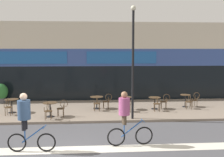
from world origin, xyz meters
TOP-DOWN VIEW (x-y plane):
  - sidewalk_slab at (0.00, 7.25)m, footprint 40.00×5.50m
  - storefront_facade at (0.00, 11.96)m, footprint 40.00×4.06m
  - bike_lane_stripe at (0.00, 1.05)m, footprint 36.00×0.70m
  - bistro_table_0 at (-3.45, 6.54)m, footprint 0.76×0.76m
  - bistro_table_1 at (-1.15, 5.48)m, footprint 0.76×0.76m
  - bistro_table_2 at (1.32, 7.24)m, footprint 0.77×0.77m
  - bistro_table_3 at (3.05, 6.88)m, footprint 0.68×0.68m
  - bistro_table_4 at (4.78, 6.93)m, footprint 0.71×0.71m
  - bistro_table_5 at (6.81, 7.36)m, footprint 0.61×0.61m
  - cafe_chair_0_near at (-3.46, 5.92)m, footprint 0.41×0.58m
  - cafe_chair_1_near at (-1.15, 4.86)m, footprint 0.40×0.57m
  - cafe_chair_1_side at (-0.53, 5.48)m, footprint 0.57×0.40m
  - cafe_chair_2_near at (1.33, 6.62)m, footprint 0.43×0.59m
  - cafe_chair_2_side at (1.95, 7.25)m, footprint 0.59×0.43m
  - cafe_chair_3_near at (3.06, 6.25)m, footprint 0.44×0.60m
  - cafe_chair_4_near at (4.77, 6.30)m, footprint 0.44×0.59m
  - cafe_chair_4_side at (5.40, 6.92)m, footprint 0.60×0.44m
  - cafe_chair_5_near at (6.80, 6.74)m, footprint 0.42×0.59m
  - cafe_chair_5_side at (7.43, 7.37)m, footprint 0.59×0.44m
  - planter_pot at (-5.01, 9.38)m, footprint 0.90×0.90m
  - lamp_post at (3.13, 4.81)m, footprint 0.26×0.26m
  - cyclist_1 at (2.36, 1.35)m, footprint 1.79×0.54m
  - cyclist_2 at (-1.25, 0.99)m, footprint 1.73×0.50m

SIDE VIEW (x-z plane):
  - bike_lane_stripe at x=0.00m, z-range 0.00..0.01m
  - sidewalk_slab at x=0.00m, z-range 0.00..0.12m
  - bistro_table_4 at x=4.78m, z-range 0.27..0.99m
  - cafe_chair_0_near at x=-3.46m, z-range 0.19..1.09m
  - cafe_chair_1_near at x=-1.15m, z-range 0.19..1.09m
  - cafe_chair_1_side at x=-0.53m, z-range 0.19..1.09m
  - cafe_chair_2_near at x=1.33m, z-range 0.19..1.09m
  - cafe_chair_2_side at x=1.95m, z-range 0.19..1.09m
  - cafe_chair_3_near at x=3.06m, z-range 0.19..1.09m
  - cafe_chair_4_near at x=4.77m, z-range 0.19..1.09m
  - cafe_chair_4_side at x=5.40m, z-range 0.19..1.09m
  - cafe_chair_5_near at x=6.80m, z-range 0.19..1.09m
  - cafe_chair_5_side at x=7.43m, z-range 0.19..1.09m
  - bistro_table_2 at x=1.32m, z-range 0.28..1.02m
  - bistro_table_5 at x=6.81m, z-range 0.28..1.05m
  - bistro_table_3 at x=3.05m, z-range 0.28..1.05m
  - bistro_table_1 at x=-1.15m, z-range 0.29..1.05m
  - bistro_table_0 at x=-3.45m, z-range 0.29..1.07m
  - planter_pot at x=-5.01m, z-range 0.16..1.47m
  - cyclist_1 at x=2.36m, z-range 0.14..2.23m
  - cyclist_2 at x=-1.25m, z-range 0.18..2.31m
  - storefront_facade at x=0.00m, z-range -0.01..5.57m
  - lamp_post at x=3.13m, z-range 0.53..6.23m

